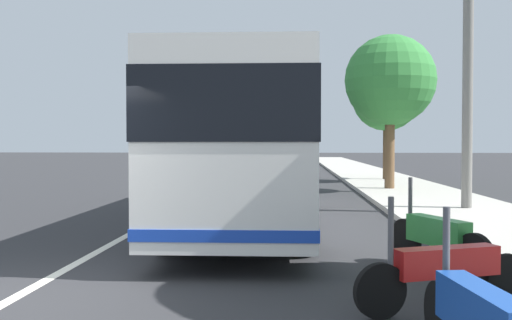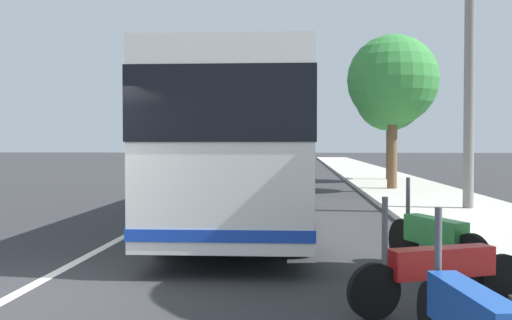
% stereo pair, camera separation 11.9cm
% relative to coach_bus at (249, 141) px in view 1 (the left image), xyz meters
% --- Properties ---
extents(ground_plane, '(220.00, 220.00, 0.00)m').
position_rel_coach_bus_xyz_m(ground_plane, '(-6.41, 2.23, -1.83)').
color(ground_plane, '#2D2D30').
extents(sidewalk_curb, '(110.00, 3.60, 0.14)m').
position_rel_coach_bus_xyz_m(sidewalk_curb, '(3.59, -5.14, -1.76)').
color(sidewalk_curb, '#B2ADA3').
rests_on(sidewalk_curb, ground).
extents(lane_divider_line, '(110.00, 0.16, 0.01)m').
position_rel_coach_bus_xyz_m(lane_divider_line, '(3.59, 2.23, -1.83)').
color(lane_divider_line, silver).
rests_on(lane_divider_line, ground).
extents(coach_bus, '(11.07, 2.64, 3.17)m').
position_rel_coach_bus_xyz_m(coach_bus, '(0.00, 0.00, 0.00)').
color(coach_bus, silver).
rests_on(coach_bus, ground).
extents(motorcycle_mid_row, '(0.85, 2.02, 1.24)m').
position_rel_coach_bus_xyz_m(motorcycle_mid_row, '(-6.59, -2.56, -1.38)').
color(motorcycle_mid_row, black).
rests_on(motorcycle_mid_row, ground).
extents(motorcycle_by_tree, '(1.98, 0.94, 1.28)m').
position_rel_coach_bus_xyz_m(motorcycle_by_tree, '(-4.79, -2.92, -1.34)').
color(motorcycle_by_tree, black).
rests_on(motorcycle_by_tree, ground).
extents(car_ahead_same_lane, '(4.04, 1.94, 1.48)m').
position_rel_coach_bus_xyz_m(car_ahead_same_lane, '(20.41, -0.52, -1.14)').
color(car_ahead_same_lane, silver).
rests_on(car_ahead_same_lane, ground).
extents(car_side_street, '(4.24, 1.82, 1.45)m').
position_rel_coach_bus_xyz_m(car_side_street, '(34.07, 3.94, -1.14)').
color(car_side_street, gray).
rests_on(car_side_street, ground).
extents(car_oncoming, '(4.18, 2.19, 1.46)m').
position_rel_coach_bus_xyz_m(car_oncoming, '(41.67, -0.05, -1.13)').
color(car_oncoming, gray).
rests_on(car_oncoming, ground).
extents(roadside_tree_mid_block, '(3.31, 3.31, 5.76)m').
position_rel_coach_bus_xyz_m(roadside_tree_mid_block, '(8.65, -4.52, 2.25)').
color(roadside_tree_mid_block, brown).
rests_on(roadside_tree_mid_block, ground).
extents(roadside_tree_far_block, '(3.18, 3.18, 5.56)m').
position_rel_coach_bus_xyz_m(roadside_tree_far_block, '(14.26, -5.28, 2.12)').
color(roadside_tree_far_block, brown).
rests_on(roadside_tree_far_block, ground).
extents(utility_pole, '(0.26, 0.26, 7.86)m').
position_rel_coach_bus_xyz_m(utility_pole, '(2.25, -5.40, 2.10)').
color(utility_pole, slate).
rests_on(utility_pole, ground).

